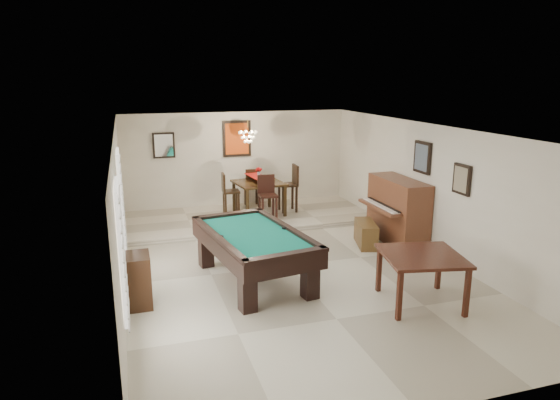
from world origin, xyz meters
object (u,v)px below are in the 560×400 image
dining_chair_east (288,188)px  chandelier (248,132)px  square_table (421,279)px  dining_table (259,195)px  dining_chair_south (268,199)px  pool_table (254,257)px  piano_bench (366,234)px  flower_vase (259,172)px  dining_chair_north (252,187)px  apothecary_chest (139,280)px  upright_piano (391,211)px  dining_chair_west (231,195)px

dining_chair_east → chandelier: size_ratio=2.00×
square_table → chandelier: chandelier is taller
dining_table → chandelier: 1.64m
square_table → dining_table: dining_table is taller
dining_table → dining_chair_south: size_ratio=1.02×
pool_table → square_table: size_ratio=2.21×
piano_bench → dining_chair_east: 2.86m
flower_vase → dining_chair_south: flower_vase is taller
square_table → dining_chair_south: (-1.17, 4.70, 0.27)m
flower_vase → dining_chair_north: 0.97m
dining_chair_south → square_table: bearing=-73.4°
piano_bench → chandelier: size_ratio=1.51×
apothecary_chest → upright_piano: bearing=16.4°
upright_piano → apothecary_chest: upright_piano is taller
pool_table → chandelier: (0.82, 3.68, 1.76)m
upright_piano → piano_bench: upright_piano is taller
upright_piano → chandelier: chandelier is taller
piano_bench → chandelier: chandelier is taller
dining_chair_east → pool_table: bearing=-24.4°
dining_chair_north → pool_table: bearing=79.7°
piano_bench → dining_chair_east: dining_chair_east is taller
chandelier → piano_bench: bearing=-52.8°
upright_piano → piano_bench: bearing=-179.1°
upright_piano → apothecary_chest: bearing=-163.6°
square_table → flower_vase: (-1.18, 5.47, 0.78)m
upright_piano → apothecary_chest: (-5.29, -1.56, -0.28)m
pool_table → apothecary_chest: 2.01m
chandelier → dining_table: bearing=24.0°
dining_chair_west → chandelier: chandelier is taller
piano_bench → chandelier: (-1.93, 2.55, 1.95)m
upright_piano → dining_chair_north: upright_piano is taller
pool_table → chandelier: bearing=68.9°
apothecary_chest → dining_chair_west: bearing=60.8°
square_table → dining_chair_west: size_ratio=1.09×
piano_bench → dining_chair_west: bearing=131.6°
apothecary_chest → dining_table: 5.23m
dining_chair_south → chandelier: size_ratio=1.86×
upright_piano → dining_chair_west: bearing=137.9°
piano_bench → dining_chair_west: dining_chair_west is taller
upright_piano → flower_vase: upright_piano is taller
dining_table → dining_chair_north: 0.80m
dining_chair_south → flower_vase: bearing=93.7°
dining_chair_west → square_table: bearing=-157.3°
square_table → flower_vase: size_ratio=4.55×
upright_piano → flower_vase: (-2.22, 2.67, 0.49)m
square_table → apothecary_chest: size_ratio=1.42×
pool_table → dining_chair_north: size_ratio=2.55×
flower_vase → dining_chair_north: flower_vase is taller
apothecary_chest → chandelier: (2.78, 4.10, 1.78)m
dining_table → dining_chair_south: (0.01, -0.77, 0.09)m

